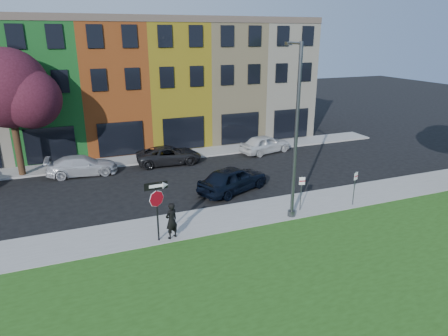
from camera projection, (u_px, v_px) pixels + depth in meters
name	position (u px, v px, depth m)	size (l,w,h in m)	color
ground	(281.00, 240.00, 18.65)	(120.00, 120.00, 0.00)	black
sidewalk_near	(286.00, 208.00, 21.97)	(40.00, 3.00, 0.12)	gray
sidewalk_far	(151.00, 158.00, 30.80)	(40.00, 2.40, 0.12)	gray
rowhouse_block	(139.00, 84.00, 34.85)	(30.00, 10.12, 10.00)	beige
stop_sign	(157.00, 199.00, 17.74)	(1.05, 0.11, 2.86)	black
man	(171.00, 221.00, 18.35)	(0.76, 0.65, 1.75)	black
sedan_near	(233.00, 179.00, 24.18)	(5.07, 3.59, 1.60)	black
parked_car_silver	(82.00, 165.00, 27.09)	(4.73, 2.17, 1.34)	silver
parked_car_dark	(169.00, 155.00, 29.45)	(4.87, 2.49, 1.32)	black
parked_car_white	(265.00, 144.00, 32.16)	(4.61, 2.66, 1.47)	silver
street_lamp	(295.00, 133.00, 19.65)	(0.90, 2.53, 8.72)	#484B4D
parking_sign_a	(301.00, 189.00, 21.15)	(0.31, 0.12, 1.96)	#484B4D
parking_sign_b	(355.00, 184.00, 21.82)	(0.31, 0.15, 1.97)	#484B4D
tree_purple	(10.00, 90.00, 25.31)	(6.05, 5.29, 8.30)	#302110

